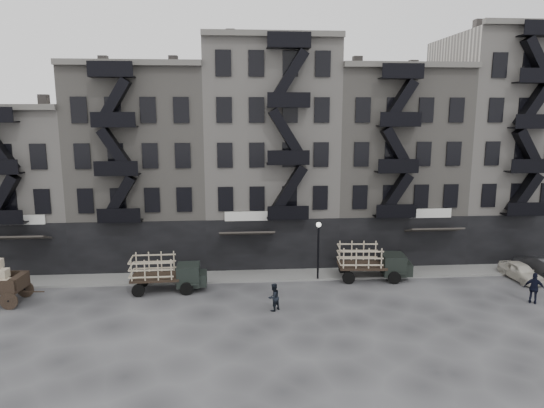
{
  "coord_description": "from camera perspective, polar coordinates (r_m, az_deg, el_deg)",
  "views": [
    {
      "loc": [
        -2.8,
        -30.08,
        11.87
      ],
      "look_at": [
        -0.17,
        4.0,
        5.36
      ],
      "focal_mm": 32.0,
      "sensor_mm": 36.0,
      "label": 1
    }
  ],
  "objects": [
    {
      "name": "building_mideast",
      "position": [
        42.13,
        13.34,
        4.55
      ],
      "size": [
        10.0,
        11.35,
        16.2
      ],
      "color": "slate",
      "rests_on": "ground"
    },
    {
      "name": "building_east",
      "position": [
        46.05,
        25.44,
        6.18
      ],
      "size": [
        10.0,
        11.35,
        19.2
      ],
      "color": "#A6A099",
      "rests_on": "ground"
    },
    {
      "name": "building_center",
      "position": [
        40.14,
        -0.4,
        5.98
      ],
      "size": [
        10.0,
        11.35,
        18.2
      ],
      "color": "#A6A099",
      "rests_on": "ground"
    },
    {
      "name": "ground",
      "position": [
        32.46,
        0.86,
        -10.66
      ],
      "size": [
        140.0,
        140.0,
        0.0
      ],
      "primitive_type": "plane",
      "color": "#38383A",
      "rests_on": "ground"
    },
    {
      "name": "lamp_post",
      "position": [
        34.41,
        5.47,
        -4.57
      ],
      "size": [
        0.36,
        0.36,
        4.28
      ],
      "color": "black",
      "rests_on": "ground"
    },
    {
      "name": "building_midwest",
      "position": [
        40.78,
        -14.6,
        4.3
      ],
      "size": [
        10.0,
        11.35,
        16.2
      ],
      "color": "slate",
      "rests_on": "ground"
    },
    {
      "name": "stake_truck_east",
      "position": [
        35.63,
        11.69,
        -6.4
      ],
      "size": [
        5.29,
        2.47,
        2.59
      ],
      "rotation": [
        0.0,
        0.0,
        -0.08
      ],
      "color": "black",
      "rests_on": "ground"
    },
    {
      "name": "pedestrian_mid",
      "position": [
        29.81,
        0.19,
        -10.9
      ],
      "size": [
        1.05,
        1.04,
        1.71
      ],
      "primitive_type": "imported",
      "rotation": [
        0.0,
        0.0,
        3.87
      ],
      "color": "black",
      "rests_on": "ground"
    },
    {
      "name": "building_west",
      "position": [
        43.85,
        -27.47,
        1.88
      ],
      "size": [
        10.0,
        11.35,
        13.2
      ],
      "color": "#A6A099",
      "rests_on": "ground"
    },
    {
      "name": "policeman",
      "position": [
        34.92,
        28.47,
        -8.71
      ],
      "size": [
        1.25,
        1.05,
        2.0
      ],
      "primitive_type": "imported",
      "rotation": [
        0.0,
        0.0,
        2.56
      ],
      "color": "black",
      "rests_on": "ground"
    },
    {
      "name": "stake_truck_west",
      "position": [
        33.49,
        -12.33,
        -7.66
      ],
      "size": [
        5.01,
        2.18,
        2.49
      ],
      "rotation": [
        0.0,
        0.0,
        0.03
      ],
      "color": "black",
      "rests_on": "ground"
    },
    {
      "name": "sidewalk",
      "position": [
        35.94,
        0.31,
        -8.37
      ],
      "size": [
        55.0,
        2.5,
        0.15
      ],
      "primitive_type": "cube",
      "color": "slate",
      "rests_on": "ground"
    },
    {
      "name": "car_east",
      "position": [
        39.32,
        27.2,
        -7.06
      ],
      "size": [
        1.82,
        3.81,
        1.26
      ],
      "primitive_type": "imported",
      "rotation": [
        0.0,
        0.0,
        0.09
      ],
      "color": "beige",
      "rests_on": "ground"
    },
    {
      "name": "car_far",
      "position": [
        40.76,
        29.2,
        -6.45
      ],
      "size": [
        1.97,
        4.72,
        1.52
      ],
      "primitive_type": "imported",
      "rotation": [
        0.0,
        0.0,
        3.22
      ],
      "color": "#27282A",
      "rests_on": "ground"
    }
  ]
}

